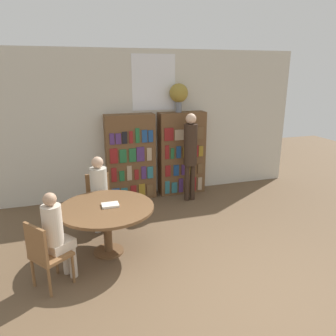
{
  "coord_description": "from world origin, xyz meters",
  "views": [
    {
      "loc": [
        -1.79,
        -2.86,
        2.59
      ],
      "look_at": [
        -0.23,
        2.04,
        1.05
      ],
      "focal_mm": 35.0,
      "sensor_mm": 36.0,
      "label": 1
    }
  ],
  "objects": [
    {
      "name": "ground_plane",
      "position": [
        0.0,
        0.0,
        0.0
      ],
      "size": [
        16.0,
        16.0,
        0.0
      ],
      "primitive_type": "plane",
      "color": "brown"
    },
    {
      "name": "wall_back",
      "position": [
        0.0,
        3.75,
        1.51
      ],
      "size": [
        6.4,
        0.07,
        3.0
      ],
      "color": "beige",
      "rests_on": "ground_plane"
    },
    {
      "name": "bookshelf_left",
      "position": [
        -0.56,
        3.55,
        0.88
      ],
      "size": [
        0.99,
        0.34,
        1.76
      ],
      "color": "brown",
      "rests_on": "ground_plane"
    },
    {
      "name": "bookshelf_right",
      "position": [
        0.56,
        3.55,
        0.88
      ],
      "size": [
        0.99,
        0.34,
        1.76
      ],
      "color": "brown",
      "rests_on": "ground_plane"
    },
    {
      "name": "flower_vase",
      "position": [
        0.48,
        3.56,
        2.13
      ],
      "size": [
        0.38,
        0.38,
        0.58
      ],
      "color": "slate",
      "rests_on": "bookshelf_right"
    },
    {
      "name": "reading_table",
      "position": [
        -1.33,
        1.5,
        0.63
      ],
      "size": [
        1.36,
        1.36,
        0.73
      ],
      "color": "brown",
      "rests_on": "ground_plane"
    },
    {
      "name": "chair_near_camera",
      "position": [
        -2.14,
        0.9,
        0.49
      ],
      "size": [
        0.56,
        0.56,
        0.88
      ],
      "rotation": [
        0.0,
        0.0,
        -0.93
      ],
      "color": "brown",
      "rests_on": "ground_plane"
    },
    {
      "name": "chair_left_side",
      "position": [
        -1.33,
        2.52,
        0.49
      ],
      "size": [
        0.4,
        0.4,
        0.88
      ],
      "rotation": [
        0.0,
        0.0,
        -3.13
      ],
      "color": "brown",
      "rests_on": "ground_plane"
    },
    {
      "name": "seated_reader_left",
      "position": [
        -1.33,
        2.35,
        0.71
      ],
      "size": [
        0.29,
        0.38,
        1.24
      ],
      "rotation": [
        0.0,
        0.0,
        -3.13
      ],
      "color": "beige",
      "rests_on": "ground_plane"
    },
    {
      "name": "seated_reader_right",
      "position": [
        -2.0,
        1.01,
        0.67
      ],
      "size": [
        0.4,
        0.38,
        1.21
      ],
      "rotation": [
        0.0,
        0.0,
        -0.93
      ],
      "color": "beige",
      "rests_on": "ground_plane"
    },
    {
      "name": "librarian_standing",
      "position": [
        0.56,
        3.05,
        1.09
      ],
      "size": [
        0.27,
        0.54,
        1.79
      ],
      "color": "#332319",
      "rests_on": "ground_plane"
    },
    {
      "name": "open_book_on_table",
      "position": [
        -1.27,
        1.51,
        0.75
      ],
      "size": [
        0.24,
        0.18,
        0.03
      ],
      "color": "silver",
      "rests_on": "reading_table"
    }
  ]
}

